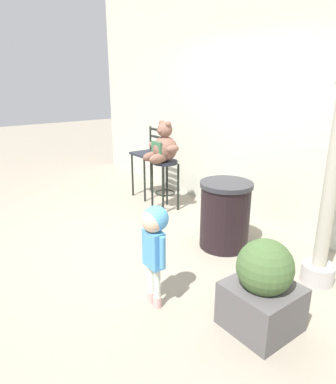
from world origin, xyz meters
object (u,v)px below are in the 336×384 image
(bar_stool_with_teddy, at_px, (165,176))
(child_walking, at_px, (154,235))
(bar_chair_empty, at_px, (149,157))
(trash_bin, at_px, (225,215))
(planter_with_shrub, at_px, (263,289))
(teddy_bear, at_px, (163,147))

(bar_stool_with_teddy, distance_m, child_walking, 2.28)
(bar_chair_empty, bearing_deg, trash_bin, -8.86)
(planter_with_shrub, bearing_deg, teddy_bear, 160.55)
(teddy_bear, xyz_separation_m, bar_chair_empty, (-0.65, 0.19, -0.29))
(trash_bin, bearing_deg, planter_with_shrub, -33.50)
(teddy_bear, bearing_deg, bar_chair_empty, 163.92)
(child_walking, distance_m, bar_chair_empty, 2.90)
(bar_stool_with_teddy, height_order, teddy_bear, teddy_bear)
(trash_bin, relative_size, bar_chair_empty, 0.69)
(bar_chair_empty, distance_m, planter_with_shrub, 3.36)
(child_walking, distance_m, planter_with_shrub, 0.93)
(trash_bin, bearing_deg, child_walking, -71.28)
(bar_stool_with_teddy, bearing_deg, teddy_bear, -90.00)
(teddy_bear, bearing_deg, bar_stool_with_teddy, 90.00)
(trash_bin, distance_m, bar_chair_empty, 2.06)
(child_walking, bearing_deg, bar_stool_with_teddy, -2.82)
(trash_bin, bearing_deg, bar_chair_empty, 171.14)
(teddy_bear, bearing_deg, child_walking, -37.75)
(teddy_bear, relative_size, bar_chair_empty, 0.51)
(child_walking, bearing_deg, teddy_bear, -2.25)
(child_walking, relative_size, bar_chair_empty, 0.81)
(bar_stool_with_teddy, bearing_deg, child_walking, -38.32)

